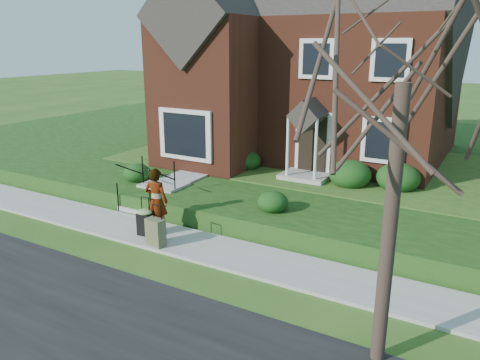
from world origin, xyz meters
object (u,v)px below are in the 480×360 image
Objects in this scene: suitcase_black at (145,221)px; tree_verge at (407,51)px; woman at (156,201)px; suitcase_olive at (156,232)px; front_steps at (155,193)px.

tree_verge is (6.77, -1.96, 4.51)m from suitcase_black.
woman reaches higher than suitcase_olive.
woman reaches higher than suitcase_black.
suitcase_olive is (0.51, -0.69, -0.55)m from woman.
suitcase_olive is at bearing 165.39° from tree_verge.
woman is at bearing 56.71° from suitcase_black.
woman is (1.53, -1.74, 0.52)m from front_steps.
tree_verge is (8.12, -4.02, 4.53)m from front_steps.
tree_verge is (6.08, -1.59, 4.56)m from suitcase_olive.
suitcase_black is (1.35, -2.06, 0.02)m from front_steps.
woman is 1.69× the size of suitcase_black.
front_steps is 1.87× the size of suitcase_black.
suitcase_olive is at bearing -50.02° from front_steps.
suitcase_olive is (0.69, -0.37, -0.06)m from suitcase_black.
suitcase_black is 8.37m from tree_verge.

